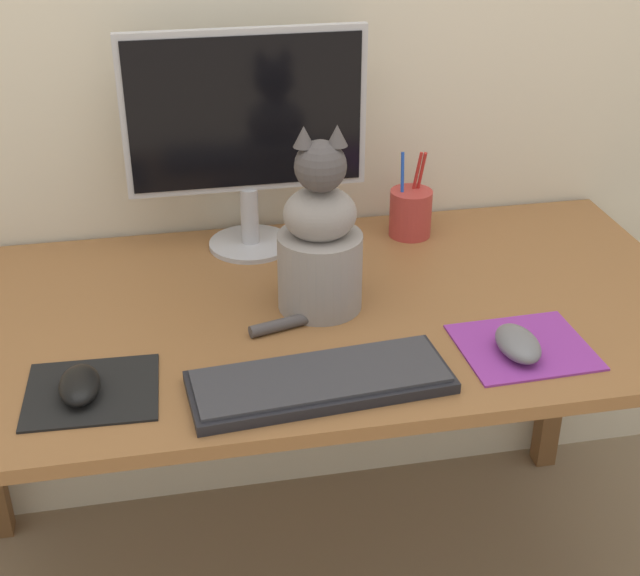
{
  "coord_description": "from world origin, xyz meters",
  "views": [
    {
      "loc": [
        -0.24,
        -1.37,
        1.53
      ],
      "look_at": [
        -0.0,
        -0.12,
        0.83
      ],
      "focal_mm": 50.0,
      "sensor_mm": 36.0,
      "label": 1
    }
  ],
  "objects_px": {
    "monitor": "(246,128)",
    "pen_cup": "(411,212)",
    "computer_mouse_right": "(518,344)",
    "cat": "(320,243)",
    "computer_mouse_left": "(80,385)",
    "keyboard": "(320,381)"
  },
  "relations": [
    {
      "from": "monitor",
      "to": "keyboard",
      "type": "distance_m",
      "value": 0.57
    },
    {
      "from": "monitor",
      "to": "pen_cup",
      "type": "height_order",
      "value": "monitor"
    },
    {
      "from": "monitor",
      "to": "computer_mouse_left",
      "type": "distance_m",
      "value": 0.61
    },
    {
      "from": "computer_mouse_right",
      "to": "cat",
      "type": "xyz_separation_m",
      "value": [
        -0.29,
        0.22,
        0.1
      ]
    },
    {
      "from": "keyboard",
      "to": "computer_mouse_right",
      "type": "distance_m",
      "value": 0.34
    },
    {
      "from": "cat",
      "to": "computer_mouse_right",
      "type": "bearing_deg",
      "value": -32.78
    },
    {
      "from": "computer_mouse_left",
      "to": "cat",
      "type": "distance_m",
      "value": 0.47
    },
    {
      "from": "pen_cup",
      "to": "computer_mouse_right",
      "type": "bearing_deg",
      "value": -84.68
    },
    {
      "from": "computer_mouse_right",
      "to": "cat",
      "type": "height_order",
      "value": "cat"
    },
    {
      "from": "monitor",
      "to": "pen_cup",
      "type": "xyz_separation_m",
      "value": [
        0.33,
        -0.01,
        -0.2
      ]
    },
    {
      "from": "pen_cup",
      "to": "cat",
      "type": "bearing_deg",
      "value": -133.02
    },
    {
      "from": "monitor",
      "to": "computer_mouse_right",
      "type": "height_order",
      "value": "monitor"
    },
    {
      "from": "monitor",
      "to": "cat",
      "type": "relative_size",
      "value": 1.37
    },
    {
      "from": "cat",
      "to": "pen_cup",
      "type": "distance_m",
      "value": 0.36
    },
    {
      "from": "monitor",
      "to": "cat",
      "type": "height_order",
      "value": "monitor"
    },
    {
      "from": "computer_mouse_right",
      "to": "pen_cup",
      "type": "height_order",
      "value": "pen_cup"
    },
    {
      "from": "keyboard",
      "to": "computer_mouse_left",
      "type": "distance_m",
      "value": 0.37
    },
    {
      "from": "computer_mouse_right",
      "to": "cat",
      "type": "distance_m",
      "value": 0.38
    },
    {
      "from": "monitor",
      "to": "computer_mouse_right",
      "type": "bearing_deg",
      "value": -52.23
    },
    {
      "from": "computer_mouse_left",
      "to": "computer_mouse_right",
      "type": "relative_size",
      "value": 0.93
    },
    {
      "from": "monitor",
      "to": "cat",
      "type": "distance_m",
      "value": 0.31
    },
    {
      "from": "keyboard",
      "to": "monitor",
      "type": "bearing_deg",
      "value": 90.42
    }
  ]
}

